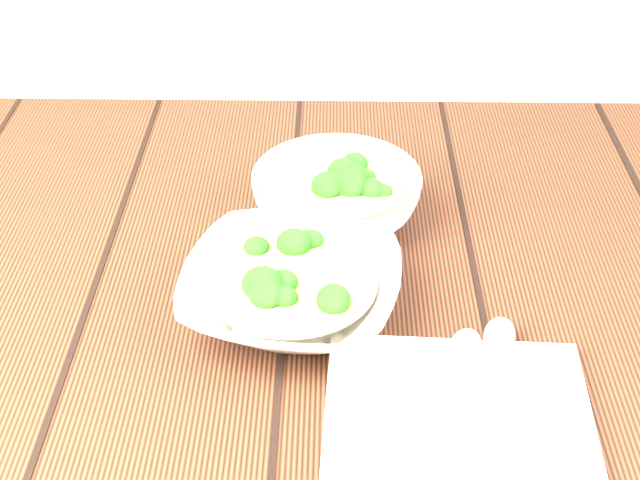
% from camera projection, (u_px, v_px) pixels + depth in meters
% --- Properties ---
extents(table, '(1.20, 0.80, 0.75)m').
position_uv_depth(table, '(307.00, 359.00, 1.01)').
color(table, '#3A1C10').
rests_on(table, ground).
extents(soup_bowl_front, '(0.25, 0.25, 0.06)m').
position_uv_depth(soup_bowl_front, '(291.00, 290.00, 0.88)').
color(soup_bowl_front, silver).
rests_on(soup_bowl_front, table).
extents(soup_bowl_back, '(0.20, 0.20, 0.07)m').
position_uv_depth(soup_bowl_back, '(336.00, 196.00, 1.01)').
color(soup_bowl_back, silver).
rests_on(soup_bowl_back, table).
extents(trivet, '(0.14, 0.14, 0.03)m').
position_uv_depth(trivet, '(294.00, 247.00, 0.96)').
color(trivet, black).
rests_on(trivet, table).
extents(napkin, '(0.24, 0.20, 0.01)m').
position_uv_depth(napkin, '(458.00, 418.00, 0.77)').
color(napkin, beige).
rests_on(napkin, table).
extents(spoon_left, '(0.08, 0.19, 0.01)m').
position_uv_depth(spoon_left, '(456.00, 374.00, 0.80)').
color(spoon_left, '#B8B1A3').
rests_on(spoon_left, napkin).
extents(spoon_right, '(0.07, 0.19, 0.01)m').
position_uv_depth(spoon_right, '(494.00, 362.00, 0.82)').
color(spoon_right, '#B8B1A3').
rests_on(spoon_right, napkin).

